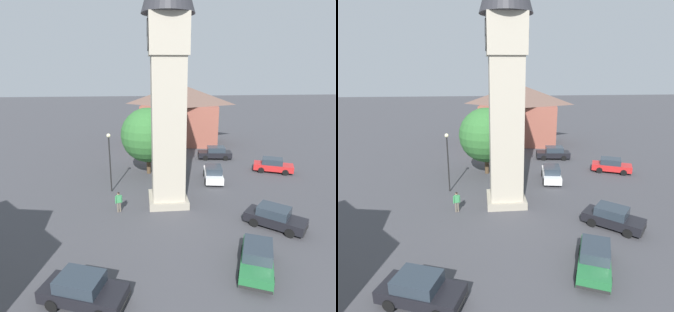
{
  "view_description": "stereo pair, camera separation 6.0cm",
  "coord_description": "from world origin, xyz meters",
  "views": [
    {
      "loc": [
        -22.59,
        2.13,
        10.92
      ],
      "look_at": [
        0.0,
        0.0,
        4.12
      ],
      "focal_mm": 31.37,
      "sensor_mm": 36.0,
      "label": 1
    },
    {
      "loc": [
        -22.6,
        2.08,
        10.92
      ],
      "look_at": [
        0.0,
        0.0,
        4.12
      ],
      "focal_mm": 31.37,
      "sensor_mm": 36.0,
      "label": 2
    }
  ],
  "objects": [
    {
      "name": "pedestrian",
      "position": [
        -1.31,
        4.01,
        1.01
      ],
      "size": [
        0.32,
        0.54,
        1.69
      ],
      "color": "#706656",
      "rests_on": "ground"
    },
    {
      "name": "car_white_side",
      "position": [
        -4.67,
        -7.2,
        0.76
      ],
      "size": [
        3.98,
        4.22,
        1.53
      ],
      "color": "black",
      "rests_on": "ground"
    },
    {
      "name": "car_red_corner",
      "position": [
        4.65,
        -5.02,
        0.76
      ],
      "size": [
        4.34,
        2.3,
        1.53
      ],
      "color": "white",
      "rests_on": "ground"
    },
    {
      "name": "clock_tower",
      "position": [
        0.0,
        0.0,
        12.29
      ],
      "size": [
        3.87,
        3.87,
        21.02
      ],
      "color": "#A59C89",
      "rests_on": "ground"
    },
    {
      "name": "car_blue_kerb",
      "position": [
        6.61,
        -12.17,
        0.76
      ],
      "size": [
        3.19,
        4.46,
        1.53
      ],
      "color": "red",
      "rests_on": "ground"
    },
    {
      "name": "car_silver_kerb",
      "position": [
        12.02,
        -7.06,
        0.76
      ],
      "size": [
        2.16,
        4.29,
        1.53
      ],
      "color": "black",
      "rests_on": "ground"
    },
    {
      "name": "car_black_far",
      "position": [
        -10.67,
        5.09,
        0.76
      ],
      "size": [
        2.95,
        4.45,
        1.53
      ],
      "color": "black",
      "rests_on": "ground"
    },
    {
      "name": "tree",
      "position": [
        7.46,
        1.38,
        4.22
      ],
      "size": [
        5.7,
        5.7,
        7.08
      ],
      "color": "brown",
      "rests_on": "ground"
    },
    {
      "name": "ground_plane",
      "position": [
        0.0,
        0.0,
        0.0
      ],
      "size": [
        200.0,
        200.0,
        0.0
      ],
      "primitive_type": "plane",
      "color": "#424247"
    },
    {
      "name": "building_corner_back",
      "position": [
        20.58,
        -3.7,
        4.48
      ],
      "size": [
        8.73,
        12.54,
        8.76
      ],
      "color": "#995142",
      "rests_on": "ground"
    },
    {
      "name": "lamp_post",
      "position": [
        2.86,
        4.97,
        3.61
      ],
      "size": [
        0.36,
        0.36,
        5.46
      ],
      "color": "black",
      "rests_on": "ground"
    },
    {
      "name": "car_green_alley",
      "position": [
        -9.08,
        -4.14,
        0.76
      ],
      "size": [
        4.46,
        3.16,
        1.53
      ],
      "color": "#236B38",
      "rests_on": "ground"
    }
  ]
}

